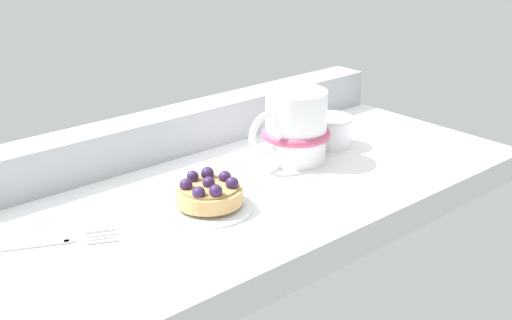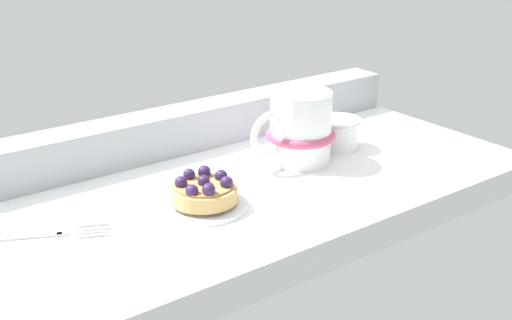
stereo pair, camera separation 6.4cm
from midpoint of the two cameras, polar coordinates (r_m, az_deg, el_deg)
ground_plane at (r=86.82cm, az=-4.55°, el=-3.67°), size 83.16×36.92×4.09cm
window_rail_back at (r=96.99cm, az=-10.18°, el=2.09°), size 81.49×5.70×6.11cm
dessert_plate at (r=80.41cm, az=-6.30°, el=-3.94°), size 10.54×10.54×0.97cm
raspberry_tart at (r=79.64cm, az=-6.35°, el=-2.76°), size 8.11×8.11×3.44cm
coffee_mug at (r=92.97cm, az=1.35°, el=2.78°), size 13.48×9.80×10.12cm
dessert_fork at (r=76.58cm, az=-20.04°, el=-6.75°), size 15.46×8.57×0.60cm
sugar_bowl at (r=99.71cm, az=4.53°, el=2.55°), size 6.75×6.75×4.58cm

